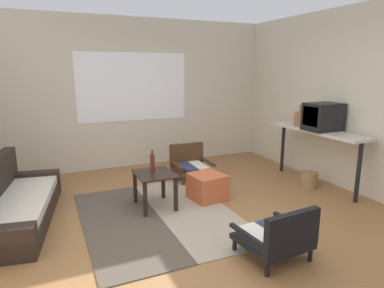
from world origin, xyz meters
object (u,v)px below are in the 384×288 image
Objects in this scene: clay_vase at (301,118)px; console_shelf at (317,136)px; coffee_table at (155,181)px; wicker_basket at (309,180)px; ottoman_orange at (207,187)px; armchair_striped_foreground at (278,236)px; armchair_by_window at (190,163)px; glass_bottle at (152,162)px; crt_television at (323,117)px; couch at (13,205)px.

console_shelf is at bearing -90.00° from clay_vase.
coffee_table is 2.26× the size of wicker_basket.
ottoman_orange reaches higher than wicker_basket.
ottoman_orange is at bearing 87.50° from armchair_striped_foreground.
ottoman_orange is 1.33× the size of clay_vase.
armchair_by_window reaches higher than armchair_striped_foreground.
glass_bottle is (-2.58, 0.25, -0.20)m from console_shelf.
crt_television is (1.82, -0.21, 0.91)m from ottoman_orange.
couch reaches higher than ottoman_orange.
glass_bottle is 2.49m from wicker_basket.
armchair_by_window is 0.94× the size of armchair_striped_foreground.
console_shelf is at bearing -4.14° from ottoman_orange.
armchair_by_window reaches higher than coffee_table.
couch reaches higher than armchair_striped_foreground.
couch is at bearing 173.36° from wicker_basket.
console_shelf is 0.44m from clay_vase.
console_shelf is (4.27, -0.41, 0.57)m from couch.
console_shelf reaches higher than wicker_basket.
wicker_basket is (1.67, -0.20, -0.06)m from ottoman_orange.
clay_vase reaches higher than armchair_by_window.
ottoman_orange is 0.87m from glass_bottle.
ottoman_orange is 1.68m from wicker_basket.
armchair_striped_foreground is 2.27m from wicker_basket.
clay_vase is at bearing 89.61° from crt_television.
clay_vase is 2.62m from glass_bottle.
ottoman_orange is at bearing -2.21° from coffee_table.
coffee_table is 0.33× the size of console_shelf.
couch is 1.71m from coffee_table.
console_shelf reaches higher than coffee_table.
couch is 1.21× the size of console_shelf.
couch is 6.14× the size of clay_vase.
crt_television reaches higher than armchair_striped_foreground.
clay_vase is at bearing 45.08° from armchair_striped_foreground.
coffee_table is at bearing 174.63° from crt_television.
console_shelf is at bearing -5.63° from glass_bottle.
ottoman_orange is (0.07, 1.65, -0.06)m from armchair_striped_foreground.
wicker_basket is (1.49, -1.18, -0.13)m from armchair_by_window.
crt_television reaches higher than glass_bottle.
coffee_table is at bearing 174.69° from wicker_basket.
ottoman_orange is 1.54× the size of glass_bottle.
armchair_by_window is 2.07m from console_shelf.
crt_television is at bearing -6.69° from ottoman_orange.
ottoman_orange is 2.05m from crt_television.
armchair_by_window is (0.93, 0.95, -0.12)m from coffee_table.
crt_television is at bearing -7.43° from glass_bottle.
clay_vase is 1.16× the size of glass_bottle.
console_shelf is 3.37× the size of crt_television.
glass_bottle is 1.16× the size of wicker_basket.
glass_bottle reaches higher than coffee_table.
glass_bottle is (-2.58, -0.13, -0.42)m from clay_vase.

